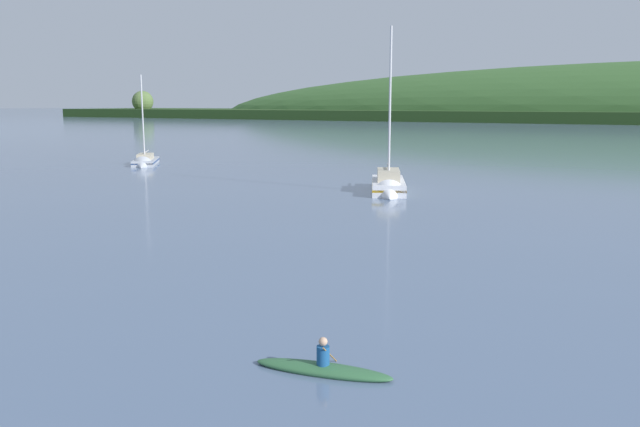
{
  "coord_description": "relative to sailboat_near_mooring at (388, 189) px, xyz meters",
  "views": [
    {
      "loc": [
        16.55,
        10.95,
        6.55
      ],
      "look_at": [
        0.9,
        39.77,
        0.86
      ],
      "focal_mm": 35.88,
      "sensor_mm": 36.0,
      "label": 1
    }
  ],
  "objects": [
    {
      "name": "sailboat_far_left",
      "position": [
        -31.01,
        7.36,
        -0.11
      ],
      "size": [
        6.23,
        7.31,
        10.49
      ],
      "rotation": [
        0.0,
        0.0,
        5.35
      ],
      "color": "#ADB2BC",
      "rests_on": "ground"
    },
    {
      "name": "sailboat_near_mooring",
      "position": [
        0.0,
        0.0,
        0.0
      ],
      "size": [
        5.45,
        8.42,
        12.98
      ],
      "rotation": [
        0.0,
        0.0,
        5.13
      ],
      "color": "white",
      "rests_on": "ground"
    },
    {
      "name": "canoe_with_paddler",
      "position": [
        10.85,
        -30.4,
        -0.17
      ],
      "size": [
        3.59,
        1.6,
        1.02
      ],
      "rotation": [
        0.0,
        0.0,
        0.18
      ],
      "color": "#33663D",
      "rests_on": "ground"
    }
  ]
}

